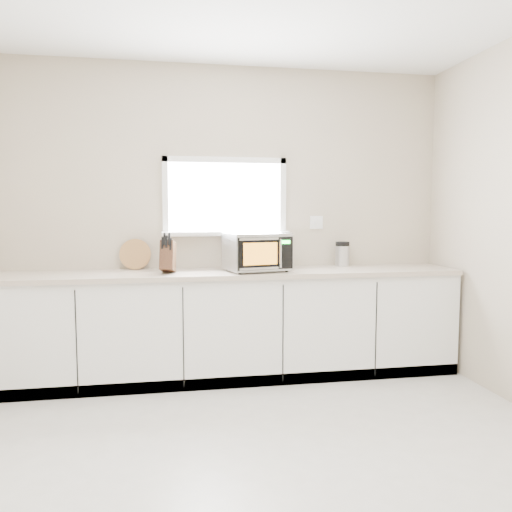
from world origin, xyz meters
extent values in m
plane|color=beige|center=(0.00, 0.00, 0.00)|extent=(4.00, 4.00, 0.00)
cube|color=#B2A18D|center=(0.00, 2.00, 1.35)|extent=(4.00, 0.02, 2.70)
cube|color=white|center=(0.00, 1.99, 1.55)|extent=(1.00, 0.02, 0.60)
cube|color=white|center=(0.00, 1.92, 1.23)|extent=(1.12, 0.16, 0.03)
cube|color=white|center=(0.00, 1.97, 1.88)|extent=(1.10, 0.04, 0.05)
cube|color=white|center=(0.00, 1.97, 1.23)|extent=(1.10, 0.04, 0.05)
cube|color=white|center=(-0.53, 1.97, 1.55)|extent=(0.05, 0.04, 0.70)
cube|color=white|center=(0.53, 1.97, 1.55)|extent=(0.05, 0.04, 0.70)
cube|color=white|center=(0.85, 1.99, 1.32)|extent=(0.12, 0.01, 0.12)
cube|color=white|center=(0.00, 1.70, 0.44)|extent=(3.92, 0.60, 0.88)
cube|color=#B9A698|center=(0.00, 1.69, 0.90)|extent=(3.92, 0.64, 0.04)
cylinder|color=black|center=(0.05, 1.45, 0.93)|extent=(0.02, 0.02, 0.01)
cylinder|color=black|center=(-0.01, 1.75, 0.93)|extent=(0.02, 0.02, 0.01)
cylinder|color=black|center=(0.46, 1.54, 0.93)|extent=(0.02, 0.02, 0.01)
cylinder|color=black|center=(0.40, 1.83, 0.93)|extent=(0.02, 0.02, 0.01)
cube|color=#BABCC2|center=(0.23, 1.64, 1.08)|extent=(0.57, 0.48, 0.30)
cube|color=black|center=(0.27, 1.45, 1.08)|extent=(0.47, 0.11, 0.26)
cube|color=#FEA126|center=(0.22, 1.44, 1.08)|extent=(0.29, 0.07, 0.18)
cylinder|color=silver|center=(0.39, 1.46, 1.08)|extent=(0.02, 0.02, 0.23)
cube|color=black|center=(0.43, 1.49, 1.08)|extent=(0.12, 0.03, 0.26)
cube|color=#19FF33|center=(0.44, 1.48, 1.17)|extent=(0.08, 0.02, 0.03)
cube|color=silver|center=(0.23, 1.64, 1.24)|extent=(0.57, 0.48, 0.01)
cube|color=#4D311B|center=(-0.51, 1.64, 1.06)|extent=(0.15, 0.24, 0.28)
cube|color=black|center=(-0.55, 1.59, 1.17)|extent=(0.02, 0.05, 0.10)
cube|color=black|center=(-0.52, 1.58, 1.18)|extent=(0.02, 0.05, 0.10)
cube|color=black|center=(-0.49, 1.58, 1.16)|extent=(0.02, 0.05, 0.10)
cube|color=black|center=(-0.53, 1.59, 1.20)|extent=(0.02, 0.05, 0.10)
cube|color=black|center=(-0.50, 1.58, 1.20)|extent=(0.02, 0.05, 0.10)
cylinder|color=#A77340|center=(-0.79, 1.94, 1.05)|extent=(0.27, 0.06, 0.27)
cylinder|color=#BABCC2|center=(1.07, 1.90, 1.01)|extent=(0.14, 0.14, 0.18)
cylinder|color=black|center=(1.07, 1.90, 1.13)|extent=(0.13, 0.13, 0.04)
camera|label=1|loc=(-0.50, -2.47, 1.43)|focal=35.00mm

